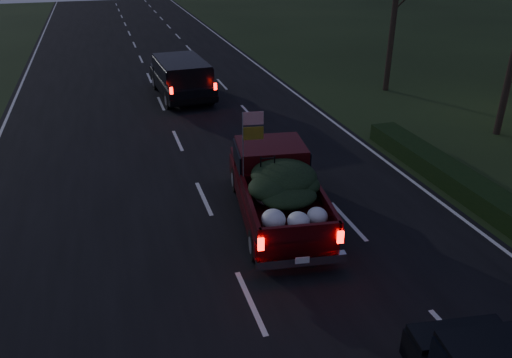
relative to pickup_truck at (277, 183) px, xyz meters
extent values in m
plane|color=black|center=(-1.77, -3.36, -1.05)|extent=(120.00, 120.00, 0.00)
cube|color=black|center=(-1.77, -3.36, -1.04)|extent=(14.00, 120.00, 0.02)
cube|color=black|center=(6.03, -0.36, -0.75)|extent=(1.00, 10.00, 0.60)
cylinder|color=black|center=(9.73, 10.64, 2.45)|extent=(0.28, 0.28, 7.00)
cube|color=#3E080B|center=(0.00, 0.02, -0.43)|extent=(2.76, 5.40, 0.57)
cube|color=#3E080B|center=(0.13, 0.94, 0.34)|extent=(2.12, 1.90, 0.93)
cube|color=black|center=(0.13, 0.94, 0.44)|extent=(2.21, 1.81, 0.57)
cube|color=#3E080B|center=(-0.18, -1.31, -0.12)|extent=(2.29, 3.13, 0.06)
ellipsoid|color=black|center=(-0.06, -0.80, 0.34)|extent=(1.89, 2.07, 0.62)
cylinder|color=gray|center=(-0.92, 0.15, 1.06)|extent=(0.03, 0.03, 2.07)
cube|color=red|center=(-0.64, 0.11, 1.92)|extent=(0.53, 0.09, 0.35)
cube|color=gold|center=(-0.64, 0.11, 1.51)|extent=(0.53, 0.09, 0.35)
cube|color=black|center=(-0.60, 12.56, -0.36)|extent=(2.50, 5.45, 0.67)
cube|color=black|center=(-0.58, 12.29, 0.39)|extent=(2.29, 4.00, 0.89)
cube|color=black|center=(-0.58, 12.29, 0.48)|extent=(2.39, 3.89, 0.53)
camera|label=1|loc=(-4.19, -11.63, 6.16)|focal=35.00mm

